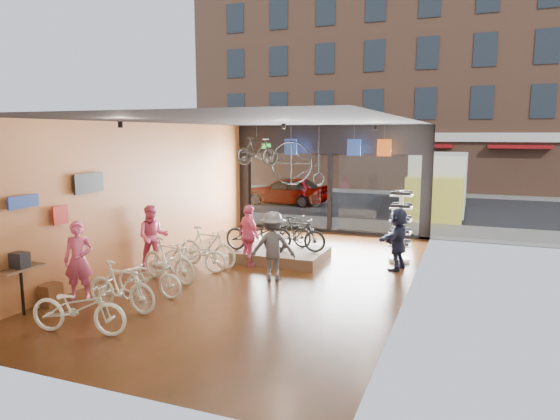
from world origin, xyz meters
The scene contains 35 objects.
ground_plane centered at (0.00, 0.00, -0.02)m, with size 7.00×12.00×0.04m, color black.
ceiling centered at (0.00, 0.00, 3.82)m, with size 7.00×12.00×0.04m, color black.
wall_left centered at (-3.52, 0.00, 1.90)m, with size 0.04×12.00×3.80m, color #AA6239.
wall_right centered at (3.52, 0.00, 1.90)m, with size 0.04×12.00×3.80m, color beige.
wall_back centered at (0.00, -6.02, 1.90)m, with size 7.00×0.04×3.80m, color beige.
storefront centered at (0.00, 6.00, 1.90)m, with size 7.00×0.26×3.80m, color black, non-canonical shape.
exit_sign centered at (-2.40, 5.88, 3.05)m, with size 0.35×0.06×0.18m, color #198C26.
street_road centered at (0.00, 15.00, -0.01)m, with size 30.00×18.00×0.02m, color black.
sidewalk_near centered at (0.00, 7.20, 0.06)m, with size 30.00×2.40×0.12m, color slate.
sidewalk_far centered at (0.00, 19.00, 0.06)m, with size 30.00×2.00×0.12m, color slate.
opposite_building centered at (0.00, 21.50, 7.00)m, with size 26.00×5.00×14.00m, color brown.
street_car centered at (-3.90, 12.00, 0.70)m, with size 1.66×4.12×1.40m, color gray.
box_truck centered at (3.37, 11.00, 1.32)m, with size 2.23×6.68×2.63m, color silver, non-canonical shape.
floor_bike_0 centered at (-1.63, -4.57, 0.48)m, with size 0.63×1.81×0.95m, color beige.
floor_bike_1 centered at (-1.67, -3.37, 0.50)m, with size 0.47×1.67×1.01m, color beige.
floor_bike_2 centered at (-1.72, -2.39, 0.43)m, with size 0.57×1.63×0.86m, color beige.
floor_bike_3 centered at (-1.92, -1.34, 0.53)m, with size 0.50×1.76×1.06m, color beige.
floor_bike_4 centered at (-1.79, -0.37, 0.44)m, with size 0.59×1.69×0.89m, color beige.
floor_bike_5 centered at (-1.71, 0.15, 0.54)m, with size 0.51×1.79×1.08m, color beige.
display_platform centered at (-0.15, 1.55, 0.15)m, with size 2.40×1.80×0.30m, color #452E1C.
display_bike_left centered at (-0.72, 1.01, 0.79)m, with size 0.64×1.85×0.97m, color black.
display_bike_mid centered at (0.33, 1.56, 0.78)m, with size 0.45×1.59×0.95m, color black.
display_bike_right centered at (-0.24, 2.11, 0.75)m, with size 0.59×1.70×0.89m, color black.
customer_0 centered at (-2.98, -3.09, 0.85)m, with size 0.62×0.40×1.69m, color #CC4C72.
customer_1 centered at (-3.00, -0.41, 0.83)m, with size 0.81×0.63×1.67m, color #CC4C72.
customer_2 centered at (-0.74, 0.68, 0.83)m, with size 0.97×0.40×1.65m, color #CC4C72.
customer_3 centered at (0.36, -0.33, 0.84)m, with size 1.08×0.62×1.67m, color #3F3F44.
customer_5 centered at (3.00, 1.75, 0.81)m, with size 1.51×0.48×1.63m, color #161C33.
sunglasses_rack centered at (2.95, 2.59, 0.99)m, with size 0.58×0.48×1.98m, color white, non-canonical shape.
wall_merch centered at (-3.38, -3.50, 1.30)m, with size 0.40×2.40×2.60m, color navy, non-canonical shape.
penny_farthing centered at (-0.56, 4.28, 2.50)m, with size 1.78×0.06×1.43m, color black, non-canonical shape.
hung_bike centered at (-2.05, 4.20, 2.93)m, with size 0.45×1.58×0.95m, color black.
jersey_left centered at (-1.21, 5.20, 3.05)m, with size 0.45×0.03×0.55m, color #1E3F99.
jersey_mid centered at (1.01, 5.20, 3.05)m, with size 0.45×0.03×0.55m, color #1E3F99.
jersey_right centered at (2.01, 5.20, 3.05)m, with size 0.45×0.03×0.55m, color #CC5919.
Camera 1 is at (4.71, -11.14, 3.51)m, focal length 32.00 mm.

